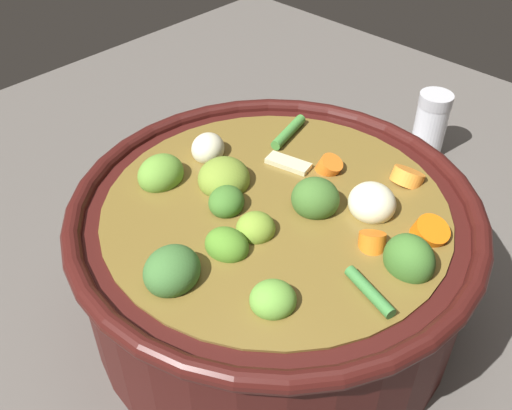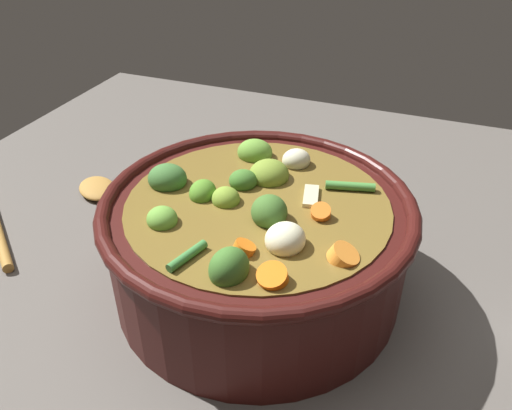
{
  "view_description": "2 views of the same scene",
  "coord_description": "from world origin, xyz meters",
  "views": [
    {
      "loc": [
        0.23,
        -0.26,
        0.41
      ],
      "look_at": [
        -0.02,
        -0.01,
        0.11
      ],
      "focal_mm": 40.59,
      "sensor_mm": 36.0,
      "label": 1
    },
    {
      "loc": [
        0.41,
        0.16,
        0.41
      ],
      "look_at": [
        -0.01,
        -0.01,
        0.1
      ],
      "focal_mm": 36.37,
      "sensor_mm": 36.0,
      "label": 2
    }
  ],
  "objects": [
    {
      "name": "ground_plane",
      "position": [
        0.0,
        0.0,
        0.0
      ],
      "size": [
        1.1,
        1.1,
        0.0
      ],
      "primitive_type": "plane",
      "color": "#514C47"
    },
    {
      "name": "cooking_pot",
      "position": [
        0.0,
        -0.0,
        0.06
      ],
      "size": [
        0.33,
        0.33,
        0.14
      ],
      "color": "#38110F",
      "rests_on": "ground_plane"
    },
    {
      "name": "salt_shaker",
      "position": [
        -0.03,
        0.31,
        0.04
      ],
      "size": [
        0.04,
        0.04,
        0.08
      ],
      "color": "silver",
      "rests_on": "ground_plane"
    }
  ]
}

